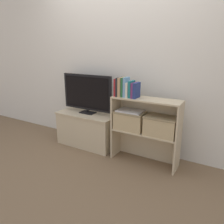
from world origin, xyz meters
name	(u,v)px	position (x,y,z in m)	size (l,w,h in m)	color
ground_plane	(107,157)	(0.00, 0.00, 0.00)	(16.00, 16.00, 0.00)	brown
wall_back	(124,65)	(0.00, 0.47, 1.20)	(10.00, 0.05, 2.40)	silver
tv_stand	(88,129)	(-0.46, 0.22, 0.25)	(0.90, 0.45, 0.50)	#CCB793
tv	(87,93)	(-0.46, 0.21, 0.80)	(0.81, 0.14, 0.57)	black
bookshelf_lower_tier	(146,141)	(0.48, 0.19, 0.26)	(0.85, 0.27, 0.42)	#CCB793
bookshelf_upper_tier	(148,110)	(0.48, 0.19, 0.69)	(0.85, 0.27, 0.43)	#CCB793
book_crimson	(117,87)	(0.09, 0.10, 0.95)	(0.02, 0.15, 0.22)	#B22328
book_charcoal	(119,87)	(0.12, 0.10, 0.96)	(0.02, 0.15, 0.23)	#232328
book_tan	(122,87)	(0.16, 0.10, 0.96)	(0.04, 0.16, 0.24)	tan
book_forest	(124,87)	(0.19, 0.10, 0.96)	(0.02, 0.14, 0.24)	#286638
book_skyblue	(126,87)	(0.22, 0.10, 0.96)	(0.03, 0.13, 0.24)	#709ECC
book_ivory	(129,90)	(0.26, 0.10, 0.94)	(0.03, 0.15, 0.18)	silver
book_teal	(131,89)	(0.29, 0.10, 0.94)	(0.03, 0.15, 0.20)	#1E7075
book_plum	(134,90)	(0.33, 0.10, 0.93)	(0.03, 0.15, 0.18)	#6B2D66
book_navy	(137,90)	(0.36, 0.10, 0.94)	(0.04, 0.15, 0.19)	navy
storage_basket_left	(130,120)	(0.28, 0.12, 0.55)	(0.38, 0.24, 0.24)	tan
storage_basket_right	(161,125)	(0.68, 0.12, 0.55)	(0.38, 0.24, 0.24)	tan
laptop	(130,111)	(0.28, 0.12, 0.66)	(0.33, 0.22, 0.02)	#BCBCC1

